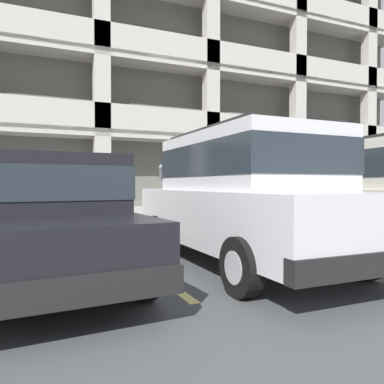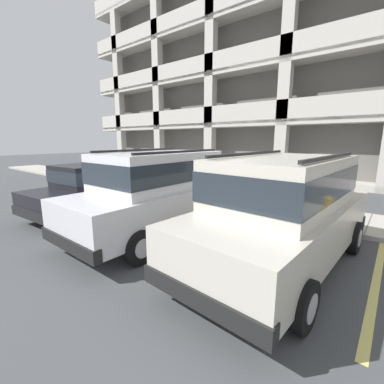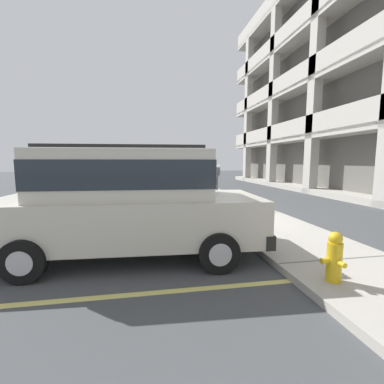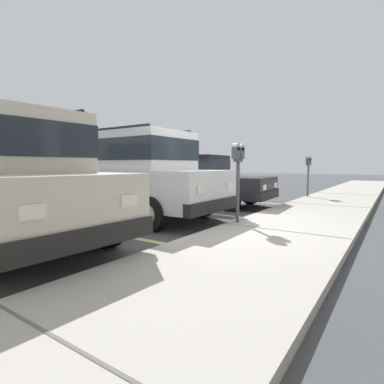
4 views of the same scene
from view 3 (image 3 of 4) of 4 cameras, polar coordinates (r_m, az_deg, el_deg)
ground_plane at (r=8.13m, az=3.57°, el=-6.15°), size 80.00×80.00×0.10m
sidewalk at (r=8.50m, az=12.16°, el=-4.96°), size 40.00×2.20×0.12m
parking_stall_lines at (r=6.50m, az=-5.56°, el=-9.01°), size 11.77×4.80×0.01m
silver_suv at (r=7.76m, az=-13.59°, el=1.57°), size 2.03×4.78×2.03m
red_sedan at (r=10.57m, az=-12.23°, el=1.51°), size 2.06×4.59×1.54m
dark_hatchback at (r=4.84m, az=-13.69°, el=-1.52°), size 2.21×4.88×2.03m
parking_meter_near at (r=8.29m, az=5.55°, el=3.25°), size 0.35×0.12×1.53m
parking_meter_far at (r=13.97m, az=-1.05°, el=4.44°), size 0.35×0.12×1.43m
fire_hydrant at (r=4.13m, az=29.05°, el=-12.58°), size 0.30×0.30×0.70m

